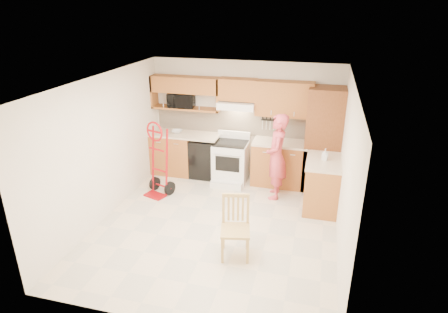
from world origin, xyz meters
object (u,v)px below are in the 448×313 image
at_px(range, 230,159).
at_px(person, 277,157).
at_px(hand_truck, 157,163).
at_px(microwave, 181,100).
at_px(dining_chair, 235,228).

distance_m(range, person, 1.14).
relative_size(person, hand_truck, 1.24).
xyz_separation_m(microwave, range, (1.16, -0.32, -1.13)).
xyz_separation_m(range, dining_chair, (0.69, -2.49, -0.04)).
relative_size(microwave, dining_chair, 0.58).
bearing_deg(hand_truck, person, 31.10).
height_order(microwave, hand_truck, microwave).
height_order(range, hand_truck, hand_truck).
relative_size(microwave, person, 0.33).
bearing_deg(range, dining_chair, -74.46).
bearing_deg(hand_truck, dining_chair, -20.30).
distance_m(hand_truck, dining_chair, 2.50).
height_order(range, dining_chair, range).
distance_m(range, dining_chair, 2.58).
distance_m(person, dining_chair, 2.13).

